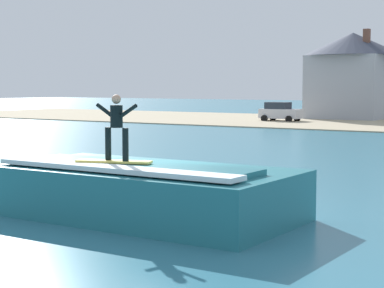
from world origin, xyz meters
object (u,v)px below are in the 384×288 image
object	(u,v)px
wave_crest	(143,191)
car_near_shore	(280,112)
surfboard	(114,161)
surfer	(117,124)
house_with_chimney	(352,71)

from	to	relation	value
wave_crest	car_near_shore	distance (m)	48.20
surfboard	car_near_shore	size ratio (longest dim) A/B	0.51
wave_crest	surfer	bearing A→B (deg)	-118.68
wave_crest	car_near_shore	size ratio (longest dim) A/B	2.04
surfer	house_with_chimney	xyz separation A→B (m)	(-13.47, 54.47, 2.45)
surfboard	house_with_chimney	world-z (taller)	house_with_chimney
wave_crest	house_with_chimney	distance (m)	55.73
house_with_chimney	surfer	bearing A→B (deg)	-76.11
surfer	car_near_shore	xyz separation A→B (m)	(-17.30, 45.50, -1.56)
surfer	surfboard	bearing A→B (deg)	179.04
surfer	car_near_shore	size ratio (longest dim) A/B	0.43
surfer	house_with_chimney	bearing A→B (deg)	103.89
surfboard	car_near_shore	distance (m)	48.64
car_near_shore	house_with_chimney	world-z (taller)	house_with_chimney
house_with_chimney	wave_crest	bearing A→B (deg)	-75.60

